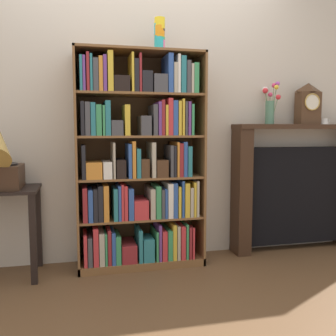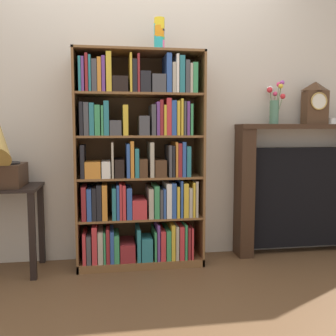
{
  "view_description": "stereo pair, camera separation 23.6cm",
  "coord_description": "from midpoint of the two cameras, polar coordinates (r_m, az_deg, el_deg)",
  "views": [
    {
      "loc": [
        -0.47,
        -2.88,
        1.1
      ],
      "look_at": [
        0.23,
        0.07,
        0.78
      ],
      "focal_mm": 40.3,
      "sensor_mm": 36.0,
      "label": 1
    },
    {
      "loc": [
        -0.24,
        -2.93,
        1.1
      ],
      "look_at": [
        0.23,
        0.07,
        0.78
      ],
      "focal_mm": 40.3,
      "sensor_mm": 36.0,
      "label": 2
    }
  ],
  "objects": [
    {
      "name": "fireplace_mantel",
      "position": [
        3.58,
        16.93,
        -3.0
      ],
      "size": [
        1.2,
        0.22,
        1.14
      ],
      "color": "#382316",
      "rests_on": "ground"
    },
    {
      "name": "mantel_clock",
      "position": [
        3.57,
        18.66,
        9.2
      ],
      "size": [
        0.2,
        0.13,
        0.36
      ],
      "color": "#472D1C",
      "rests_on": "fireplace_mantel"
    },
    {
      "name": "flower_vase",
      "position": [
        3.4,
        13.26,
        9.23
      ],
      "size": [
        0.14,
        0.17,
        0.37
      ],
      "color": "#4C7A60",
      "rests_on": "fireplace_mantel"
    },
    {
      "name": "teacup_with_saucer",
      "position": [
        3.66,
        20.77,
        6.55
      ],
      "size": [
        0.13,
        0.12,
        0.05
      ],
      "color": "white",
      "rests_on": "fireplace_mantel"
    },
    {
      "name": "side_table_left",
      "position": [
        3.07,
        -26.08,
        -6.03
      ],
      "size": [
        0.55,
        0.43,
        0.67
      ],
      "color": "black",
      "rests_on": "ground"
    },
    {
      "name": "cup_stack",
      "position": [
        3.08,
        -3.61,
        19.5
      ],
      "size": [
        0.08,
        0.08,
        0.25
      ],
      "color": "pink",
      "rests_on": "bookshelf"
    },
    {
      "name": "ground_plane",
      "position": [
        3.13,
        -6.17,
        -14.82
      ],
      "size": [
        8.28,
        6.4,
        0.02
      ],
      "primitive_type": "cube",
      "color": "brown"
    },
    {
      "name": "bookshelf",
      "position": [
        3.0,
        -6.59,
        -0.01
      ],
      "size": [
        1.0,
        0.35,
        1.69
      ],
      "color": "brown",
      "rests_on": "ground"
    },
    {
      "name": "wall_back",
      "position": [
        3.24,
        -3.5,
        9.51
      ],
      "size": [
        5.28,
        0.08,
        2.6
      ],
      "primitive_type": "cube",
      "color": "beige",
      "rests_on": "ground"
    }
  ]
}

